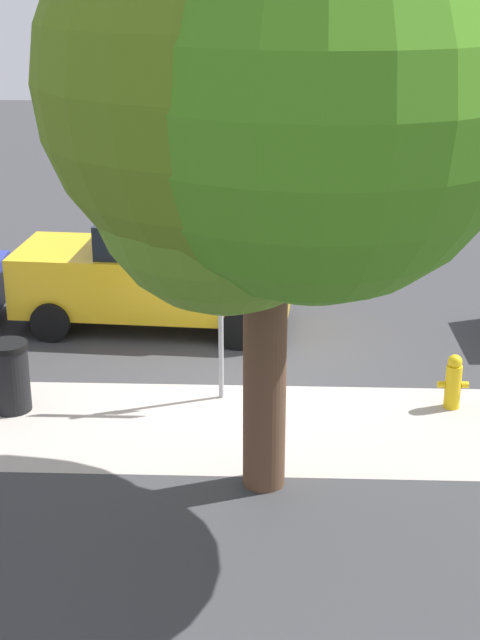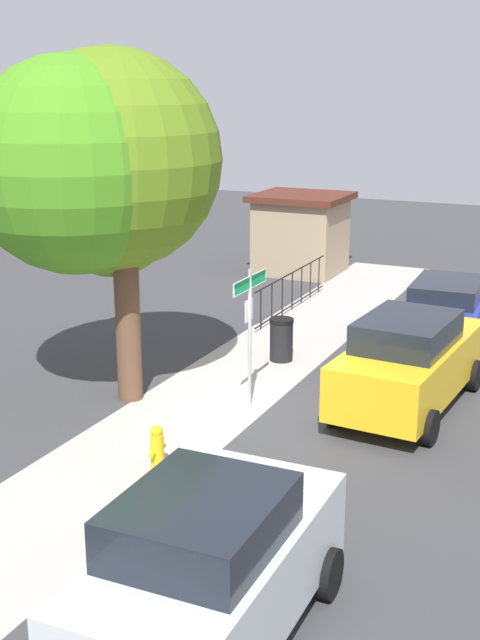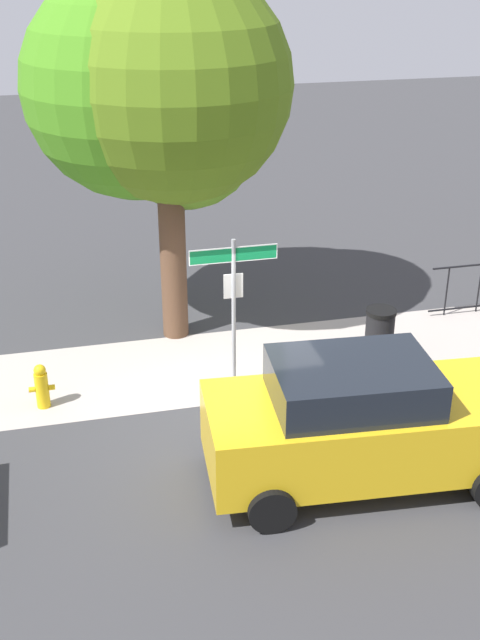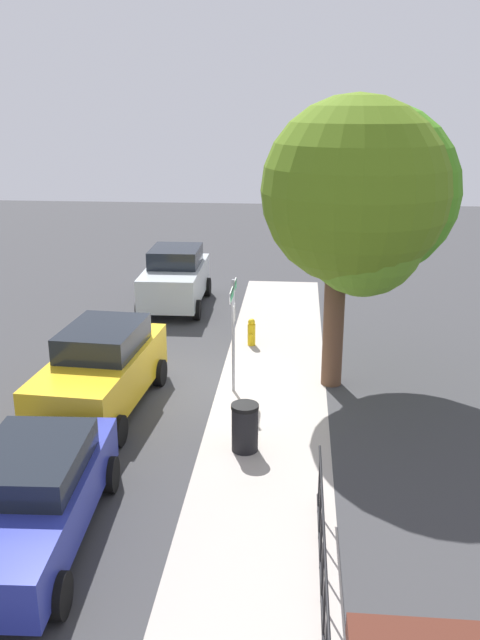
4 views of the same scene
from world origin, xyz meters
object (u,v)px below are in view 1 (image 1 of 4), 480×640
fire_hydrant (453,382)px  car_yellow (157,272)px  trash_bin (10,376)px  street_sign (220,265)px  shade_tree (272,98)px

fire_hydrant → car_yellow: bearing=-34.3°
trash_bin → street_sign: bearing=-170.0°
street_sign → shade_tree: size_ratio=0.40×
shade_tree → fire_hydrant: 5.52m
street_sign → trash_bin: bearing=10.0°
shade_tree → trash_bin: bearing=-33.8°
car_yellow → trash_bin: size_ratio=4.71×
street_sign → trash_bin: 3.22m
street_sign → car_yellow: 3.22m
street_sign → trash_bin: street_sign is taller
street_sign → trash_bin: size_ratio=2.79×
car_yellow → trash_bin: bearing=68.2°
shade_tree → car_yellow: shade_tree is taller
shade_tree → street_sign: bearing=-76.6°
shade_tree → trash_bin: (3.51, -2.35, -4.03)m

